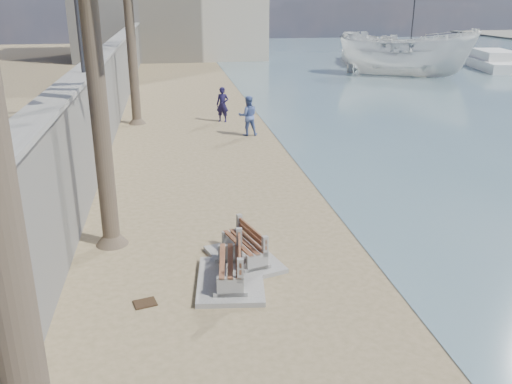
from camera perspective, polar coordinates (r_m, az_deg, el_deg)
seawall at (r=26.07m, az=-15.14°, el=10.24°), size 0.45×70.00×3.50m
wall_cap at (r=25.85m, az=-15.50°, el=14.17°), size 0.80×70.00×0.12m
bench_near at (r=11.70m, az=-2.72°, el=-7.90°), size 1.63×2.20×0.86m
bench_far at (r=12.60m, az=-1.26°, el=-5.86°), size 1.80×2.22×0.80m
person_a at (r=26.79m, az=-3.55°, el=9.43°), size 0.84×0.73×1.94m
person_b at (r=24.03m, az=-0.85°, el=8.25°), size 0.94×0.73×1.94m
boat_cruiser at (r=44.33m, az=15.52°, el=14.14°), size 5.48×5.44×4.60m
yacht_near at (r=53.20m, az=23.12°, el=12.47°), size 5.56×12.35×1.50m
yacht_far at (r=52.50m, az=10.69°, el=13.60°), size 4.18×8.74×1.50m
sailboat_west at (r=54.78m, az=15.84°, el=13.43°), size 6.55×3.78×9.19m
debris_d at (r=11.34m, az=-11.59°, el=-11.39°), size 0.51×0.45×0.03m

